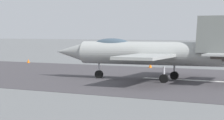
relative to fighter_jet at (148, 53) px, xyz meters
name	(u,v)px	position (x,y,z in m)	size (l,w,h in m)	color
ground_plane	(175,80)	(-1.78, -1.95, -2.50)	(400.00, 400.00, 0.00)	slate
runway_strip	(175,79)	(-1.80, -1.95, -2.49)	(240.00, 26.00, 0.02)	#403D41
fighter_jet	(148,53)	(0.00, 0.00, 0.00)	(17.86, 14.94, 5.71)	#A2A4A2
marker_cone_mid	(150,66)	(6.37, -13.99, -2.23)	(0.44, 0.44, 0.55)	orange
marker_cone_far	(28,61)	(25.24, -13.99, -2.23)	(0.44, 0.44, 0.55)	orange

